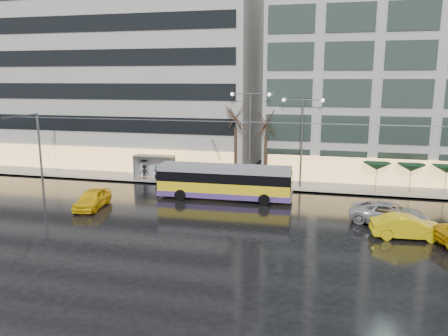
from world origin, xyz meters
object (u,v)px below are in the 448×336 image
(bus_shelter, at_px, (152,162))
(trolleybus, at_px, (224,183))
(street_lamp_near, at_px, (250,126))
(taxi_a, at_px, (92,199))

(bus_shelter, bearing_deg, trolleybus, -30.97)
(street_lamp_near, distance_m, taxi_a, 16.36)
(trolleybus, distance_m, street_lamp_near, 7.29)
(taxi_a, bearing_deg, trolleybus, 20.73)
(trolleybus, relative_size, taxi_a, 2.55)
(bus_shelter, bearing_deg, taxi_a, -94.55)
(trolleybus, relative_size, bus_shelter, 2.81)
(trolleybus, distance_m, bus_shelter, 10.64)
(bus_shelter, height_order, taxi_a, bus_shelter)
(trolleybus, height_order, taxi_a, trolleybus)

